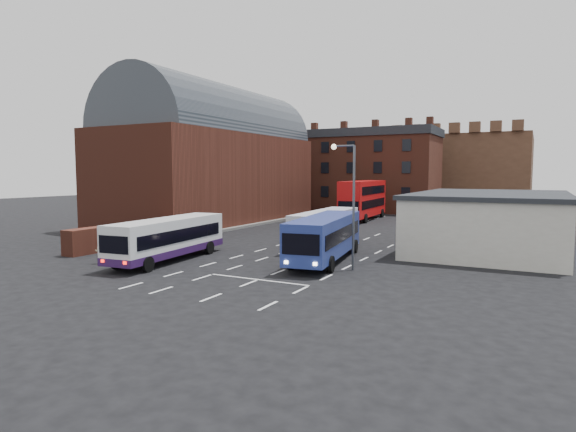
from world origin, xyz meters
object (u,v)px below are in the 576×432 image
at_px(bus_red_double, 363,199).
at_px(pedestrian_beige, 101,251).
at_px(bus_white_inbound, 326,226).
at_px(street_lamp, 350,194).
at_px(bus_blue, 325,235).
at_px(bus_white_outbound, 168,236).
at_px(pedestrian_red, 123,252).

relative_size(bus_red_double, pedestrian_beige, 7.89).
bearing_deg(bus_white_inbound, street_lamp, 117.75).
bearing_deg(street_lamp, pedestrian_beige, -159.79).
relative_size(bus_white_inbound, bus_blue, 0.95).
bearing_deg(bus_white_outbound, bus_white_inbound, 51.17).
xyz_separation_m(bus_red_double, pedestrian_red, (-3.78, -34.80, -1.71)).
distance_m(bus_white_outbound, bus_white_inbound, 12.30).
bearing_deg(street_lamp, pedestrian_red, -159.08).
relative_size(bus_white_outbound, bus_white_inbound, 0.99).
distance_m(bus_white_outbound, pedestrian_red, 2.94).
relative_size(bus_blue, pedestrian_red, 6.65).
distance_m(bus_white_outbound, bus_red_double, 32.51).
relative_size(bus_white_inbound, bus_red_double, 0.85).
bearing_deg(pedestrian_red, pedestrian_beige, 7.34).
xyz_separation_m(bus_red_double, street_lamp, (9.24, -29.82, 1.93)).
relative_size(bus_blue, bus_red_double, 0.90).
bearing_deg(pedestrian_beige, bus_red_double, -129.53).
distance_m(bus_blue, street_lamp, 4.10).
bearing_deg(pedestrian_beige, bus_white_inbound, -157.80).
height_order(bus_white_inbound, bus_red_double, bus_red_double).
relative_size(bus_white_outbound, pedestrian_red, 6.25).
bearing_deg(pedestrian_beige, bus_blue, 179.93).
xyz_separation_m(bus_white_inbound, bus_blue, (2.43, -5.76, 0.08)).
xyz_separation_m(pedestrian_red, pedestrian_beige, (-1.55, -0.38, -0.06)).
height_order(pedestrian_red, pedestrian_beige, pedestrian_red).
bearing_deg(pedestrian_beige, street_lamp, 169.29).
bearing_deg(pedestrian_red, bus_red_double, -102.82).
relative_size(bus_white_inbound, street_lamp, 1.39).
distance_m(bus_white_inbound, street_lamp, 9.49).
height_order(bus_blue, pedestrian_beige, bus_blue).
bearing_deg(pedestrian_red, bus_white_outbound, -129.39).
relative_size(bus_blue, pedestrian_beige, 7.14).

